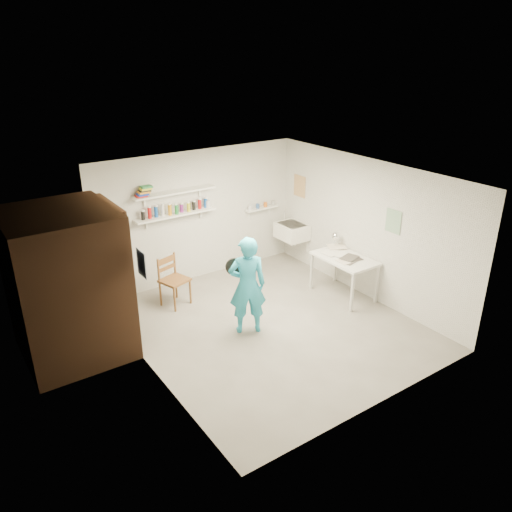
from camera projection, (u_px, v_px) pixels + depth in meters
floor at (270, 326)px, 7.86m from camera, size 4.00×4.50×0.02m
ceiling at (272, 175)px, 6.91m from camera, size 4.00×4.50×0.02m
wall_back at (198, 216)px, 9.10m from camera, size 4.00×0.02×2.40m
wall_front at (388, 319)px, 5.67m from camera, size 4.00×0.02×2.40m
wall_left at (144, 290)px, 6.34m from camera, size 0.02×4.50×2.40m
wall_right at (367, 229)px, 8.44m from camera, size 0.02×4.50×2.40m
doorway_recess at (118, 275)px, 7.22m from camera, size 0.02×0.90×2.00m
corridor_box at (67, 284)px, 6.84m from camera, size 1.40×1.50×2.10m
door_lintel at (111, 206)px, 6.82m from camera, size 0.06×1.05×0.10m
door_jamb_near at (132, 288)px, 6.86m from camera, size 0.06×0.10×2.00m
door_jamb_far at (107, 263)px, 7.61m from camera, size 0.06×0.10×2.00m
shelf_lower at (176, 214)px, 8.68m from camera, size 1.50×0.22×0.03m
shelf_upper at (175, 192)px, 8.53m from camera, size 1.50×0.22×0.03m
ledge_shelf at (262, 208)px, 9.77m from camera, size 0.70×0.14×0.03m
poster_left at (141, 264)px, 6.25m from camera, size 0.01×0.28×0.36m
poster_right_a at (300, 186)px, 9.65m from camera, size 0.01×0.34×0.42m
poster_right_b at (393, 221)px, 7.89m from camera, size 0.01×0.30×0.38m
belfast_sink at (292, 231)px, 9.78m from camera, size 0.48×0.60×0.30m
man at (247, 285)px, 7.42m from camera, size 0.67×0.57×1.55m
wall_clock at (235, 267)px, 7.43m from camera, size 0.27×0.15×0.28m
wooden_chair at (175, 280)px, 8.32m from camera, size 0.52×0.51×0.91m
work_table at (343, 277)px, 8.65m from camera, size 0.66×1.09×0.73m
desk_lamp at (336, 236)px, 8.85m from camera, size 0.14×0.14×0.14m
spray_cans at (176, 209)px, 8.64m from camera, size 1.34×0.06×0.17m
book_stack at (144, 192)px, 8.20m from camera, size 0.28×0.14×0.17m
ledge_pots at (262, 205)px, 9.74m from camera, size 0.48×0.07×0.09m
papers at (345, 257)px, 8.50m from camera, size 0.30×0.22×0.03m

